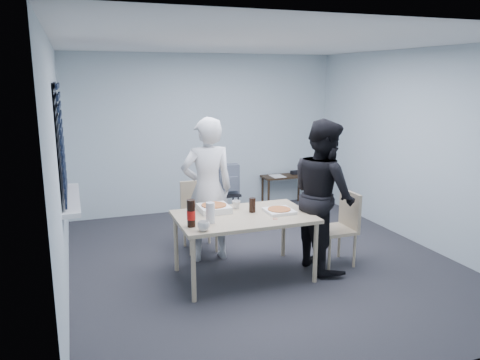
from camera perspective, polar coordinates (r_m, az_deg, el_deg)
name	(u,v)px	position (r m, az deg, el deg)	size (l,w,h in m)	color
room	(64,150)	(5.49, -20.70, 3.40)	(5.00, 5.00, 5.00)	#2A2A2E
dining_table	(244,220)	(5.23, 0.46, -4.91)	(1.49, 0.95, 0.73)	#C8B48E
chair_far	(198,210)	(6.19, -5.13, -3.68)	(0.42, 0.42, 0.89)	#C8B48E
chair_right	(342,223)	(5.78, 12.31, -5.11)	(0.42, 0.42, 0.89)	#C8B48E
person_white	(207,190)	(5.70, -3.99, -1.20)	(0.65, 0.42, 1.77)	silver
person_black	(323,195)	(5.53, 10.11, -1.80)	(0.86, 0.47, 1.77)	black
side_table	(284,180)	(8.28, 5.42, 0.02)	(0.79, 0.35, 0.53)	#352615
stool	(228,200)	(7.31, -1.46, -2.45)	(0.33, 0.33, 0.46)	black
backpack	(228,179)	(7.22, -1.44, 0.07)	(0.32, 0.24, 0.45)	slate
pizza_box_a	(214,208)	(5.33, -3.19, -3.45)	(0.34, 0.34, 0.08)	white
pizza_box_b	(279,211)	(5.32, 4.80, -3.74)	(0.31, 0.31, 0.04)	white
mug_a	(204,226)	(4.69, -4.44, -5.63)	(0.12, 0.12, 0.10)	silver
mug_b	(236,205)	(5.45, -0.47, -3.02)	(0.10, 0.10, 0.09)	silver
cola_glass	(252,205)	(5.29, 1.51, -3.08)	(0.08, 0.08, 0.17)	black
soda_bottle	(191,214)	(4.80, -5.98, -4.11)	(0.09, 0.09, 0.28)	black
plastic_cups	(210,213)	(4.91, -3.64, -4.01)	(0.09, 0.09, 0.22)	silver
rubber_band	(275,219)	(5.08, 4.30, -4.75)	(0.05, 0.05, 0.00)	red
papers	(277,176)	(8.17, 4.57, 0.48)	(0.22, 0.30, 0.00)	white
black_box	(295,172)	(8.37, 6.73, 0.92)	(0.14, 0.10, 0.06)	black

